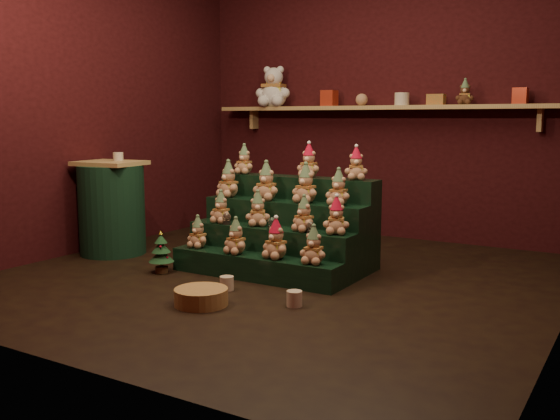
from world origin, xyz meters
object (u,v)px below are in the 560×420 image
Objects in this scene: white_bear at (274,81)px; side_table at (112,208)px; riser_tier_front at (254,267)px; mini_christmas_tree at (161,252)px; wicker_basket at (201,297)px; mug_left at (227,283)px; snow_globe_a at (227,218)px; snow_globe_c at (311,227)px; brown_bear at (465,92)px; snow_globe_b at (272,223)px; mug_right at (294,299)px.

side_table is at bearing -117.16° from white_bear.
mini_christmas_tree is at bearing -163.24° from riser_tier_front.
wicker_basket is (0.07, -0.73, -0.04)m from riser_tier_front.
white_bear reaches higher than mug_left.
snow_globe_a is 1.07× the size of snow_globe_c.
brown_bear is at bearing 71.25° from wicker_basket.
snow_globe_c is at bearing 53.36° from mug_left.
snow_globe_a reaches higher than mug_left.
mini_christmas_tree is 0.62× the size of white_bear.
mini_christmas_tree is at bearing 147.14° from wicker_basket.
snow_globe_b is at bearing -70.28° from white_bear.
snow_globe_c is at bearing 22.01° from riser_tier_front.
snow_globe_a is 0.58m from mini_christmas_tree.
brown_bear is (1.72, 2.20, 1.27)m from mini_christmas_tree.
snow_globe_c is 0.25× the size of wicker_basket.
snow_globe_b is at bearing 0.00° from snow_globe_a.
snow_globe_b is 0.26× the size of wicker_basket.
mini_christmas_tree is 0.96× the size of wicker_basket.
riser_tier_front is at bearing 16.76° from mini_christmas_tree.
snow_globe_c is (0.34, -0.00, -0.00)m from snow_globe_b.
riser_tier_front is 1.61m from side_table.
snow_globe_b is 0.41× the size of brown_bear.
mini_christmas_tree is 1.50× the size of brown_bear.
side_table is 1.68m from mug_left.
snow_globe_b reaches higher than riser_tier_front.
riser_tier_front is 16.03× the size of snow_globe_c.
snow_globe_c is at bearing 0.00° from snow_globe_a.
snow_globe_a is 0.27× the size of wicker_basket.
brown_bear reaches higher than snow_globe_a.
mug_right is at bearing -109.97° from brown_bear.
mug_right is 0.45× the size of brown_bear.
wicker_basket is at bearing -151.69° from mug_right.
mug_left is 2.99m from white_bear.
snow_globe_a is (-0.36, 0.16, 0.32)m from riser_tier_front.
brown_bear is (1.36, 1.82, 1.02)m from snow_globe_a.
snow_globe_a reaches higher than wicker_basket.
snow_globe_b is 0.96m from wicker_basket.
white_bear is (-0.32, 2.20, 1.43)m from mini_christmas_tree.
brown_bear is (2.56, 1.89, 1.02)m from side_table.
snow_globe_b is (0.06, 0.16, 0.32)m from riser_tier_front.
wicker_basket is (-0.53, -0.29, 0.00)m from mug_right.
riser_tier_front is at bearing -110.65° from snow_globe_b.
mug_left is (0.73, -0.14, -0.11)m from mini_christmas_tree.
side_table is at bearing -154.53° from brown_bear.
white_bear is at bearing 121.31° from snow_globe_b.
side_table is at bearing 166.04° from mug_right.
riser_tier_front is 0.74m from wicker_basket.
mug_left is (0.01, -0.36, -0.04)m from riser_tier_front.
snow_globe_c is 0.74m from mug_left.
snow_globe_b is at bearing 25.73° from mini_christmas_tree.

